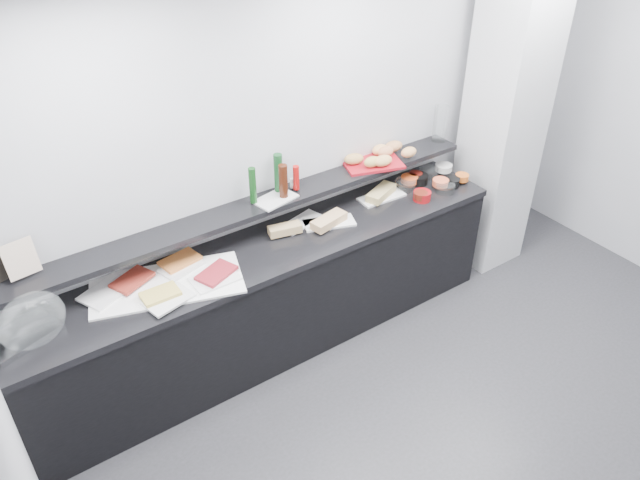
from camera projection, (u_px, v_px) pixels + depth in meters
ground at (508, 453)px, 3.95m from camera, size 5.00×5.00×0.00m
back_wall at (328, 146)px, 4.54m from camera, size 5.00×0.02×2.70m
ceiling at (627, 16)px, 2.42m from camera, size 5.00×5.00×0.00m
column at (505, 115)px, 5.01m from camera, size 0.50×0.50×2.70m
buffet_cabinet at (272, 300)px, 4.54m from camera, size 3.60×0.60×0.85m
counter_top at (269, 250)px, 4.28m from camera, size 3.62×0.62×0.05m
wall_shelf at (255, 207)px, 4.26m from camera, size 3.60×0.25×0.04m
cloche_base at (21, 336)px, 3.51m from camera, size 0.46×0.37×0.04m
cloche_dome at (32, 321)px, 3.46m from camera, size 0.44×0.35×0.34m
linen_runner at (167, 284)px, 3.92m from camera, size 1.03×0.71×0.01m
platter_meat_a at (107, 291)px, 3.84m from camera, size 0.38×0.33×0.01m
food_meat_a at (132, 280)px, 3.90m from camera, size 0.29×0.25×0.02m
platter_salmon at (181, 267)px, 4.04m from camera, size 0.31×0.25×0.01m
food_salmon at (180, 260)px, 4.07m from camera, size 0.27×0.20×0.02m
platter_cheese at (168, 299)px, 3.77m from camera, size 0.32×0.25×0.01m
food_cheese at (160, 294)px, 3.78m from camera, size 0.23×0.15×0.02m
platter_meat_b at (215, 279)px, 3.94m from camera, size 0.29×0.20×0.01m
food_meat_b at (216, 273)px, 3.96m from camera, size 0.29×0.24×0.02m
sandwich_plate_left at (301, 222)px, 4.51m from camera, size 0.36×0.22×0.01m
sandwich_food_left at (285, 229)px, 4.37m from camera, size 0.25×0.14×0.06m
tongs_left at (285, 231)px, 4.40m from camera, size 0.13×0.10×0.01m
sandwich_plate_mid at (329, 223)px, 4.50m from camera, size 0.40×0.28×0.01m
sandwich_food_mid at (329, 221)px, 4.46m from camera, size 0.30×0.16×0.06m
tongs_mid at (334, 225)px, 4.45m from camera, size 0.14×0.09×0.01m
sandwich_plate_right at (382, 197)px, 4.81m from camera, size 0.37×0.18×0.01m
sandwich_food_right at (381, 193)px, 4.78m from camera, size 0.31×0.21×0.06m
tongs_right at (379, 200)px, 4.75m from camera, size 0.16×0.02×0.01m
bowl_glass_fruit at (405, 185)px, 4.91m from camera, size 0.20×0.20×0.07m
fill_glass_fruit at (409, 179)px, 4.95m from camera, size 0.16×0.16×0.05m
bowl_black_jam at (418, 179)px, 4.99m from camera, size 0.20×0.20×0.07m
fill_black_jam at (416, 176)px, 5.01m from camera, size 0.13×0.13×0.05m
bowl_glass_cream at (428, 172)px, 5.08m from camera, size 0.16×0.16×0.07m
fill_glass_cream at (444, 167)px, 5.12m from camera, size 0.19×0.19×0.05m
bowl_red_jam at (422, 196)px, 4.77m from camera, size 0.14×0.14×0.07m
fill_red_jam at (421, 195)px, 4.75m from camera, size 0.13×0.13×0.05m
bowl_glass_salmon at (445, 188)px, 4.87m from camera, size 0.18×0.18×0.07m
fill_glass_salmon at (441, 182)px, 4.91m from camera, size 0.16×0.16×0.05m
bowl_black_fruit at (451, 182)px, 4.94m from camera, size 0.15×0.15×0.07m
fill_black_fruit at (462, 177)px, 4.98m from camera, size 0.13×0.13×0.05m
print_art at (21, 259)px, 3.51m from camera, size 0.19×0.07×0.22m
condiment_tray at (275, 199)px, 4.29m from camera, size 0.32×0.23×0.01m
bottle_green_a at (253, 186)px, 4.18m from camera, size 0.06×0.06×0.26m
bottle_brown at (283, 181)px, 4.25m from camera, size 0.06×0.06×0.24m
bottle_green_b at (278, 173)px, 4.30m from camera, size 0.06×0.06×0.28m
bottle_hot at (296, 178)px, 4.35m from camera, size 0.05×0.05×0.18m
shaker_salt at (283, 188)px, 4.33m from camera, size 0.05×0.05×0.07m
shaker_pepper at (292, 183)px, 4.40m from camera, size 0.04×0.04×0.07m
bread_tray at (372, 163)px, 4.73m from camera, size 0.50×0.42×0.02m
bread_roll_nw at (354, 159)px, 4.67m from camera, size 0.17×0.14×0.08m
bread_roll_n at (380, 150)px, 4.80m from camera, size 0.14×0.09×0.08m
bread_roll_ne at (393, 146)px, 4.85m from camera, size 0.16×0.11×0.08m
bread_roll_sw at (372, 162)px, 4.63m from camera, size 0.14×0.10×0.08m
bread_roll_s at (383, 161)px, 4.65m from camera, size 0.16×0.11×0.08m
bread_roll_se at (409, 152)px, 4.76m from camera, size 0.14×0.09×0.08m
bread_roll_mide at (386, 152)px, 4.77m from camera, size 0.14×0.10×0.08m
carafe at (440, 124)px, 4.99m from camera, size 0.11×0.11×0.30m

